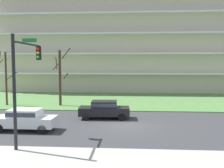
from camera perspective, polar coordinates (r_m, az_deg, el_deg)
name	(u,v)px	position (r m, az deg, el deg)	size (l,w,h in m)	color
ground	(124,126)	(20.85, 2.70, -9.02)	(160.00, 160.00, 0.00)	#38383A
sidewalk_curb_near	(120,163)	(13.18, 1.85, -16.90)	(80.00, 4.00, 0.15)	#ADA89E
grass_lawn_strip	(127,100)	(34.60, 3.24, -3.50)	(80.00, 16.00, 0.08)	#547F42
apartment_building	(128,37)	(49.04, 3.54, 10.11)	(44.10, 14.06, 19.26)	beige
tree_far_left	(6,77)	(32.43, -22.09, 1.41)	(1.82, 1.83, 6.32)	#423023
tree_left	(60,76)	(30.36, -11.19, 1.75)	(1.93, 1.84, 6.61)	#423023
sedan_black_near_left	(104,109)	(23.22, -1.69, -5.41)	(4.48, 2.00, 1.57)	black
sedan_white_center_left	(25,119)	(20.19, -18.37, -7.17)	(4.43, 1.87, 1.57)	white
traffic_signal_mast	(24,72)	(16.30, -18.57, 2.42)	(0.90, 4.31, 6.46)	black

